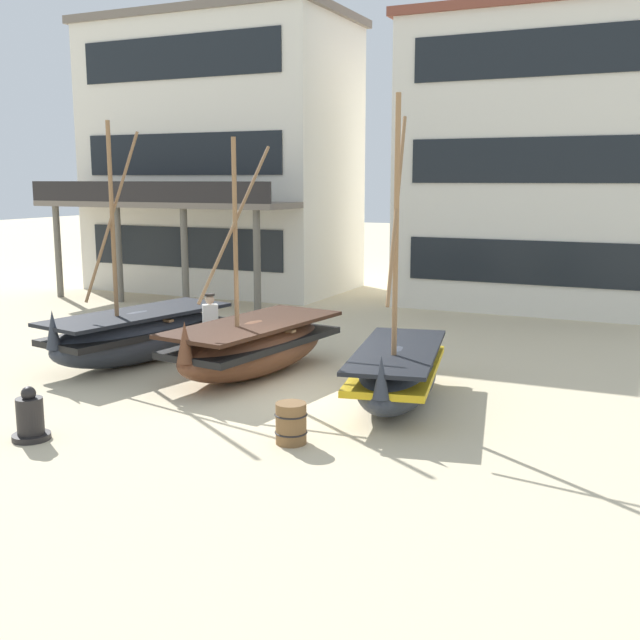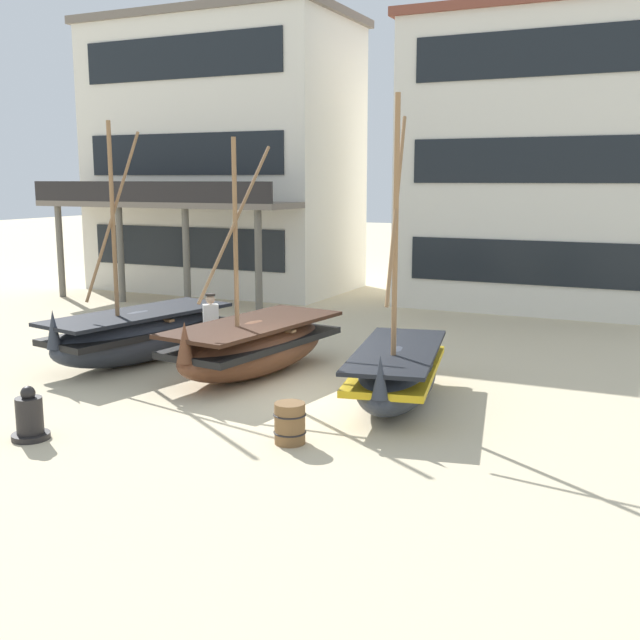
# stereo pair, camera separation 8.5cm
# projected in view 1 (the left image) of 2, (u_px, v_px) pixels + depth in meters

# --- Properties ---
(ground_plane) EXTENTS (120.00, 120.00, 0.00)m
(ground_plane) POSITION_uv_depth(u_px,v_px,m) (300.00, 395.00, 15.79)
(ground_plane) COLOR beige
(fishing_boat_near_left) EXTENTS (2.33, 4.50, 5.89)m
(fishing_boat_near_left) POSITION_uv_depth(u_px,v_px,m) (397.00, 372.00, 15.12)
(fishing_boat_near_left) COLOR #2D333D
(fishing_boat_near_left) RESTS_ON ground
(fishing_boat_centre_large) EXTENTS (2.63, 5.10, 5.67)m
(fishing_boat_centre_large) POSITION_uv_depth(u_px,v_px,m) (138.00, 334.00, 18.50)
(fishing_boat_centre_large) COLOR #2D333D
(fishing_boat_centre_large) RESTS_ON ground
(fishing_boat_far_right) EXTENTS (2.47, 4.89, 5.24)m
(fishing_boat_far_right) POSITION_uv_depth(u_px,v_px,m) (253.00, 346.00, 17.29)
(fishing_boat_far_right) COLOR brown
(fishing_boat_far_right) RESTS_ON ground
(fisherman_by_hull) EXTENTS (0.42, 0.40, 1.68)m
(fisherman_by_hull) POSITION_uv_depth(u_px,v_px,m) (211.00, 329.00, 18.44)
(fisherman_by_hull) COLOR #33333D
(fisherman_by_hull) RESTS_ON ground
(capstan_winch) EXTENTS (0.64, 0.64, 0.93)m
(capstan_winch) POSITION_uv_depth(u_px,v_px,m) (30.00, 419.00, 13.02)
(capstan_winch) COLOR black
(capstan_winch) RESTS_ON ground
(wooden_barrel) EXTENTS (0.56, 0.56, 0.70)m
(wooden_barrel) POSITION_uv_depth(u_px,v_px,m) (291.00, 423.00, 12.83)
(wooden_barrel) COLOR brown
(wooden_barrel) RESTS_ON ground
(harbor_building_main) EXTENTS (10.17, 7.05, 9.89)m
(harbor_building_main) POSITION_uv_depth(u_px,v_px,m) (556.00, 162.00, 26.76)
(harbor_building_main) COLOR silver
(harbor_building_main) RESTS_ON ground
(harbor_building_annex) EXTENTS (10.34, 8.17, 10.50)m
(harbor_building_annex) POSITION_uv_depth(u_px,v_px,m) (222.00, 157.00, 30.51)
(harbor_building_annex) COLOR silver
(harbor_building_annex) RESTS_ON ground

